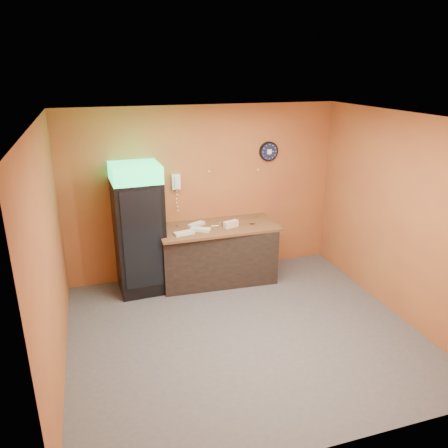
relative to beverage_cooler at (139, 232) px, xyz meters
name	(u,v)px	position (x,y,z in m)	size (l,w,h in m)	color
floor	(243,332)	(1.12, -1.60, -0.99)	(4.50, 4.50, 0.00)	#47474C
back_wall	(204,193)	(1.12, 0.40, 0.41)	(4.50, 0.02, 2.80)	#AC6730
left_wall	(50,257)	(-1.13, -1.60, 0.41)	(0.02, 4.00, 2.80)	#AC6730
right_wall	(399,217)	(3.37, -1.60, 0.41)	(0.02, 4.00, 2.80)	#AC6730
ceiling	(247,118)	(1.12, -1.60, 1.81)	(4.50, 4.00, 0.02)	white
beverage_cooler	(139,232)	(0.00, 0.00, 0.00)	(0.74, 0.75, 2.02)	black
prep_counter	(217,254)	(1.23, -0.01, -0.53)	(1.82, 0.81, 0.91)	black
wall_clock	(269,151)	(2.24, 0.37, 1.04)	(0.33, 0.06, 0.33)	black
wall_phone	(176,182)	(0.66, 0.34, 0.64)	(0.13, 0.11, 0.24)	white
butcher_paper	(217,227)	(1.23, -0.01, -0.06)	(1.91, 0.90, 0.04)	brown
sub_roll_stack	(231,224)	(1.42, -0.14, 0.02)	(0.26, 0.16, 0.10)	#F6E5BF
wrapped_sandwich_left	(184,233)	(0.65, -0.23, -0.01)	(0.30, 0.12, 0.04)	silver
wrapped_sandwich_mid	(200,229)	(0.92, -0.15, -0.01)	(0.31, 0.12, 0.04)	silver
wrapped_sandwich_right	(196,224)	(0.92, 0.10, -0.01)	(0.29, 0.11, 0.04)	silver
kitchen_tool	(220,224)	(1.28, -0.03, 0.00)	(0.06, 0.06, 0.06)	silver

